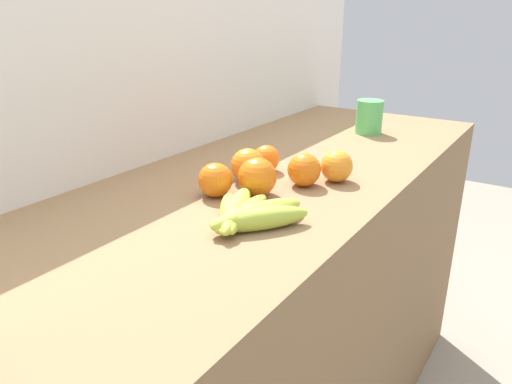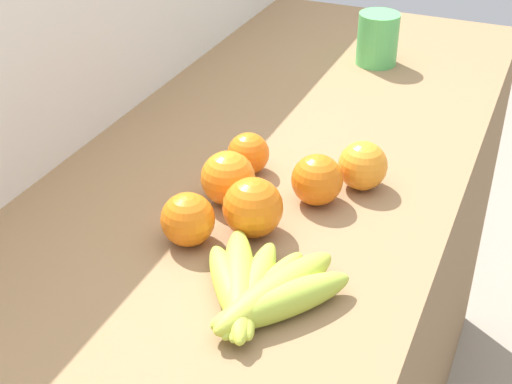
{
  "view_description": "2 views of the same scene",
  "coord_description": "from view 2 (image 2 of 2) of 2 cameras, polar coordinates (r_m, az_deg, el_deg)",
  "views": [
    {
      "loc": [
        -0.87,
        -0.58,
        1.25
      ],
      "look_at": [
        -0.15,
        -0.1,
        0.92
      ],
      "focal_mm": 33.93,
      "sensor_mm": 36.0,
      "label": 1
    },
    {
      "loc": [
        -0.83,
        -0.38,
        1.46
      ],
      "look_at": [
        -0.09,
        -0.07,
        0.96
      ],
      "focal_mm": 51.72,
      "sensor_mm": 36.0,
      "label": 2
    }
  ],
  "objects": [
    {
      "name": "wall_back",
      "position": [
        1.36,
        -14.05,
        -5.66
      ],
      "size": [
        2.24,
        0.06,
        1.3
      ],
      "primitive_type": "cube",
      "color": "silver",
      "rests_on": "ground"
    },
    {
      "name": "banana_bunch",
      "position": [
        0.87,
        0.25,
        -7.67
      ],
      "size": [
        0.21,
        0.21,
        0.04
      ],
      "color": "#A9C13F",
      "rests_on": "counter"
    },
    {
      "name": "orange_center",
      "position": [
        1.05,
        -2.19,
        1.08
      ],
      "size": [
        0.08,
        0.08,
        0.08
      ],
      "primitive_type": "sphere",
      "color": "orange",
      "rests_on": "counter"
    },
    {
      "name": "orange_right",
      "position": [
        0.98,
        -0.25,
        -1.21
      ],
      "size": [
        0.08,
        0.08,
        0.08
      ],
      "primitive_type": "sphere",
      "color": "orange",
      "rests_on": "counter"
    },
    {
      "name": "orange_front",
      "position": [
        1.09,
        8.26,
        2.03
      ],
      "size": [
        0.07,
        0.07,
        0.07
      ],
      "primitive_type": "sphere",
      "color": "orange",
      "rests_on": "counter"
    },
    {
      "name": "orange_back_right",
      "position": [
        0.97,
        -5.29,
        -2.13
      ],
      "size": [
        0.07,
        0.07,
        0.07
      ],
      "primitive_type": "sphere",
      "color": "orange",
      "rests_on": "counter"
    },
    {
      "name": "orange_far_right",
      "position": [
        1.12,
        -0.59,
        3.0
      ],
      "size": [
        0.06,
        0.06,
        0.06
      ],
      "primitive_type": "sphere",
      "color": "orange",
      "rests_on": "counter"
    },
    {
      "name": "orange_back_left",
      "position": [
        1.05,
        4.75,
        0.95
      ],
      "size": [
        0.07,
        0.07,
        0.07
      ],
      "primitive_type": "sphere",
      "color": "orange",
      "rests_on": "counter"
    },
    {
      "name": "mug",
      "position": [
        1.53,
        9.39,
        11.6
      ],
      "size": [
        0.08,
        0.08,
        0.1
      ],
      "primitive_type": "cylinder",
      "color": "#56BF60",
      "rests_on": "counter"
    }
  ]
}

